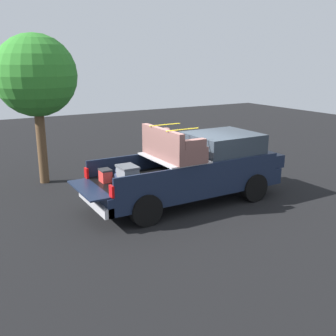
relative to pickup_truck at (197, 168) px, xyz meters
The scene contains 4 objects.
ground_plane 1.04m from the pickup_truck, behind, with size 40.00×40.00×0.00m, color black.
pickup_truck is the anchor object (origin of this frame).
tree_background 5.82m from the pickup_truck, 130.71° to the left, with size 2.57×2.57×4.78m.
trash_can 4.71m from the pickup_truck, 35.64° to the left, with size 0.60×0.60×0.98m.
Camera 1 is at (-5.82, -8.95, 3.95)m, focal length 41.97 mm.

